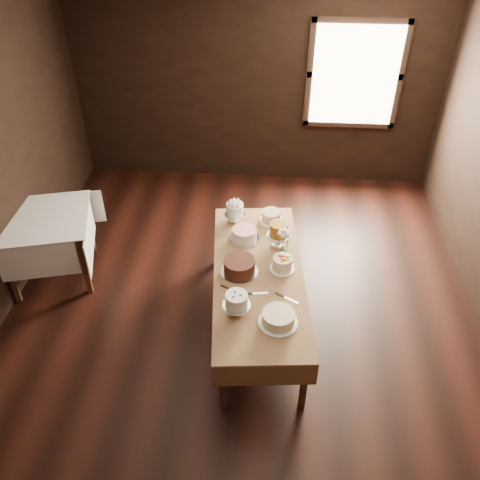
# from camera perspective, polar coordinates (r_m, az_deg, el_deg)

# --- Properties ---
(floor) EXTENTS (5.00, 6.00, 0.01)m
(floor) POSITION_cam_1_polar(r_m,az_deg,el_deg) (5.48, -0.16, -9.12)
(floor) COLOR black
(floor) RESTS_ON ground
(ceiling) EXTENTS (5.00, 6.00, 0.01)m
(ceiling) POSITION_cam_1_polar(r_m,az_deg,el_deg) (3.90, -0.23, 19.87)
(ceiling) COLOR beige
(ceiling) RESTS_ON wall_back
(wall_back) EXTENTS (5.00, 0.02, 2.80)m
(wall_back) POSITION_cam_1_polar(r_m,az_deg,el_deg) (7.20, 1.75, 16.85)
(wall_back) COLOR black
(wall_back) RESTS_ON ground
(window) EXTENTS (1.10, 0.05, 1.30)m
(window) POSITION_cam_1_polar(r_m,az_deg,el_deg) (7.14, 12.75, 17.49)
(window) COLOR #FFEABF
(window) RESTS_ON wall_back
(display_table) EXTENTS (1.08, 2.30, 0.69)m
(display_table) POSITION_cam_1_polar(r_m,az_deg,el_deg) (5.03, 2.07, -4.16)
(display_table) COLOR #3D2111
(display_table) RESTS_ON ground
(side_table) EXTENTS (1.16, 1.16, 0.81)m
(side_table) POSITION_cam_1_polar(r_m,az_deg,el_deg) (5.97, -21.04, 1.59)
(side_table) COLOR #3D2111
(side_table) RESTS_ON ground
(cake_meringue) EXTENTS (0.25, 0.25, 0.24)m
(cake_meringue) POSITION_cam_1_polar(r_m,az_deg,el_deg) (5.60, -0.58, 3.03)
(cake_meringue) COLOR silver
(cake_meringue) RESTS_ON display_table
(cake_speckled) EXTENTS (0.29, 0.29, 0.13)m
(cake_speckled) POSITION_cam_1_polar(r_m,az_deg,el_deg) (5.65, 3.51, 2.64)
(cake_speckled) COLOR white
(cake_speckled) RESTS_ON display_table
(cake_lattice) EXTENTS (0.36, 0.36, 0.12)m
(cake_lattice) POSITION_cam_1_polar(r_m,az_deg,el_deg) (5.37, 0.48, 0.59)
(cake_lattice) COLOR silver
(cake_lattice) RESTS_ON display_table
(cake_caramel) EXTENTS (0.26, 0.26, 0.29)m
(cake_caramel) POSITION_cam_1_polar(r_m,az_deg,el_deg) (5.27, 4.32, 0.49)
(cake_caramel) COLOR white
(cake_caramel) RESTS_ON display_table
(cake_chocolate) EXTENTS (0.40, 0.40, 0.14)m
(cake_chocolate) POSITION_cam_1_polar(r_m,az_deg,el_deg) (4.97, -0.07, -2.98)
(cake_chocolate) COLOR silver
(cake_chocolate) RESTS_ON display_table
(cake_flowers) EXTENTS (0.27, 0.27, 0.15)m
(cake_flowers) POSITION_cam_1_polar(r_m,az_deg,el_deg) (5.01, 4.76, -2.68)
(cake_flowers) COLOR white
(cake_flowers) RESTS_ON display_table
(cake_swirl) EXTENTS (0.28, 0.28, 0.23)m
(cake_swirl) POSITION_cam_1_polar(r_m,az_deg,el_deg) (4.54, -0.39, -7.25)
(cake_swirl) COLOR silver
(cake_swirl) RESTS_ON display_table
(cake_cream) EXTENTS (0.40, 0.40, 0.12)m
(cake_cream) POSITION_cam_1_polar(r_m,az_deg,el_deg) (4.50, 4.31, -8.76)
(cake_cream) COLOR white
(cake_cream) RESTS_ON display_table
(cake_server_a) EXTENTS (0.24, 0.06, 0.01)m
(cake_server_a) POSITION_cam_1_polar(r_m,az_deg,el_deg) (4.79, 2.28, -5.98)
(cake_server_a) COLOR silver
(cake_server_a) RESTS_ON display_table
(cake_server_b) EXTENTS (0.22, 0.14, 0.01)m
(cake_server_b) POSITION_cam_1_polar(r_m,az_deg,el_deg) (4.75, 5.75, -6.71)
(cake_server_b) COLOR silver
(cake_server_b) RESTS_ON display_table
(cake_server_c) EXTENTS (0.05, 0.24, 0.01)m
(cake_server_c) POSITION_cam_1_polar(r_m,az_deg,el_deg) (5.19, 1.50, -1.78)
(cake_server_c) COLOR silver
(cake_server_c) RESTS_ON display_table
(cake_server_d) EXTENTS (0.09, 0.24, 0.01)m
(cake_server_d) POSITION_cam_1_polar(r_m,az_deg,el_deg) (5.20, 4.31, -1.82)
(cake_server_d) COLOR silver
(cake_server_d) RESTS_ON display_table
(cake_server_e) EXTENTS (0.22, 0.13, 0.01)m
(cake_server_e) POSITION_cam_1_polar(r_m,az_deg,el_deg) (4.80, -0.49, -5.82)
(cake_server_e) COLOR silver
(cake_server_e) RESTS_ON display_table
(flower_vase) EXTENTS (0.16, 0.16, 0.12)m
(flower_vase) POSITION_cam_1_polar(r_m,az_deg,el_deg) (5.17, 4.82, -1.34)
(flower_vase) COLOR #2D2823
(flower_vase) RESTS_ON display_table
(flower_bouquet) EXTENTS (0.14, 0.14, 0.20)m
(flower_bouquet) POSITION_cam_1_polar(r_m,az_deg,el_deg) (5.05, 4.93, 0.23)
(flower_bouquet) COLOR white
(flower_bouquet) RESTS_ON flower_vase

